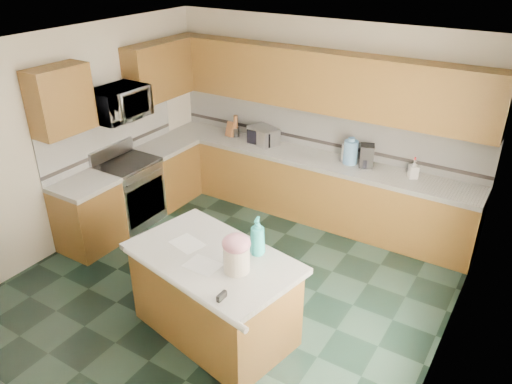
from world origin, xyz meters
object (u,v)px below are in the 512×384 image
Objects in this scene: soap_bottle_island at (257,236)px; toaster_oven at (263,136)px; treat_jar at (237,259)px; island_base at (214,297)px; knife_block at (231,129)px; island_top at (212,258)px; coffee_maker at (367,156)px.

soap_bottle_island is 2.84m from toaster_oven.
treat_jar is 3.12m from toaster_oven.
island_base is 3.23m from knife_block.
knife_block is at bearing 128.70° from treat_jar.
soap_bottle_island is at bearing -43.04° from knife_block.
island_top is 6.57× the size of treat_jar.
treat_jar reaches higher than island_top.
treat_jar is 0.59× the size of toaster_oven.
island_top is 0.37m from treat_jar.
treat_jar is at bearing -0.83° from island_top.
island_base is 0.94× the size of island_top.
soap_bottle_island is (0.34, 0.26, 0.69)m from island_base.
soap_bottle_island is (0.34, 0.26, 0.23)m from island_top.
soap_bottle_island is 1.78× the size of knife_block.
treat_jar is at bearing -104.20° from soap_bottle_island.
island_top reaches higher than island_base.
knife_block is at bearing 132.44° from island_base.
soap_bottle_island is at bearing -113.63° from coffee_maker.
treat_jar is (0.33, -0.07, 0.62)m from island_base.
soap_bottle_island is at bearing 48.13° from island_base.
island_base is 7.01× the size of knife_block.
coffee_maker reaches higher than island_base.
knife_block is at bearing 132.44° from island_top.
treat_jar is at bearing -41.64° from toaster_oven.
toaster_oven is at bearing 122.86° from island_base.
toaster_oven reaches higher than island_top.
island_base is 6.17× the size of treat_jar.
knife_block is (-1.65, 2.71, 0.14)m from island_top.
soap_bottle_island is (0.02, 0.33, 0.07)m from treat_jar.
knife_block reaches higher than island_top.
island_top is (0.00, 0.00, 0.46)m from island_base.
knife_block is (-1.99, 2.45, -0.09)m from soap_bottle_island.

